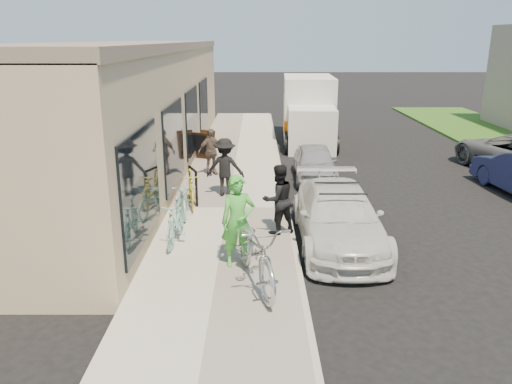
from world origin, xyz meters
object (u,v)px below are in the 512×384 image
object	(u,v)px
cruiser_bike_a	(175,221)
sedan_silver	(315,163)
woman_rider	(238,221)
bike_rack	(193,182)
cruiser_bike_c	(191,189)
sandwich_board	(204,145)
bystander_a	(225,167)
tandem_bike	(256,251)
moving_truck	(308,113)
sedan_white	(338,216)
man_standing	(278,199)
cruiser_bike_b	(183,198)
bystander_b	(211,152)

from	to	relation	value
cruiser_bike_a	sedan_silver	bearing A→B (deg)	60.57
woman_rider	bike_rack	bearing A→B (deg)	100.43
cruiser_bike_c	cruiser_bike_a	bearing A→B (deg)	-100.66
bike_rack	sedan_silver	world-z (taller)	bike_rack
sandwich_board	bystander_a	world-z (taller)	bystander_a
sedan_silver	tandem_bike	distance (m)	7.64
cruiser_bike_a	bystander_a	size ratio (longest dim) A/B	0.98
moving_truck	cruiser_bike_a	world-z (taller)	moving_truck
cruiser_bike_a	sedan_white	bearing A→B (deg)	8.55
moving_truck	man_standing	distance (m)	11.38
tandem_bike	cruiser_bike_c	distance (m)	4.68
sedan_silver	sedan_white	bearing A→B (deg)	-89.33
cruiser_bike_b	cruiser_bike_c	distance (m)	0.71
woman_rider	bystander_b	distance (m)	6.80
sandwich_board	cruiser_bike_c	xyz separation A→B (m)	(0.20, -5.37, -0.04)
sandwich_board	sedan_silver	xyz separation A→B (m)	(3.76, -2.32, -0.10)
bike_rack	sandwich_board	bearing A→B (deg)	92.53
man_standing	tandem_bike	bearing A→B (deg)	50.30
bike_rack	bystander_a	world-z (taller)	bystander_a
moving_truck	cruiser_bike_c	xyz separation A→B (m)	(-3.97, -9.33, -0.62)
bike_rack	bystander_a	distance (m)	1.09
cruiser_bike_a	bike_rack	bearing A→B (deg)	92.44
bystander_a	sedan_white	bearing A→B (deg)	135.10
moving_truck	woman_rider	distance (m)	13.18
bike_rack	man_standing	xyz separation A→B (m)	(2.14, -2.09, 0.20)
sedan_white	sedan_silver	distance (m)	5.20
sedan_silver	bystander_a	distance (m)	3.50
sedan_white	man_standing	size ratio (longest dim) A/B	2.75
moving_truck	woman_rider	size ratio (longest dim) A/B	3.21
bystander_a	tandem_bike	bearing A→B (deg)	103.42
cruiser_bike_a	bystander_b	distance (m)	5.59
bike_rack	cruiser_bike_c	size ratio (longest dim) A/B	0.63
tandem_bike	cruiser_bike_b	world-z (taller)	tandem_bike
sedan_white	man_standing	world-z (taller)	man_standing
bystander_b	man_standing	bearing A→B (deg)	-98.84
bystander_b	sedan_white	bearing A→B (deg)	-88.39
sandwich_board	cruiser_bike_a	size ratio (longest dim) A/B	0.62
moving_truck	cruiser_bike_b	distance (m)	10.85
sandwich_board	cruiser_bike_b	distance (m)	6.07
moving_truck	cruiser_bike_c	size ratio (longest dim) A/B	3.73
sedan_silver	cruiser_bike_c	distance (m)	4.69
cruiser_bike_c	bystander_b	bearing A→B (deg)	75.51
bike_rack	woman_rider	bearing A→B (deg)	-70.79
man_standing	cruiser_bike_c	world-z (taller)	man_standing
woman_rider	cruiser_bike_a	bearing A→B (deg)	131.80
sandwich_board	cruiser_bike_a	distance (m)	7.82
man_standing	bystander_a	xyz separation A→B (m)	(-1.34, 2.79, 0.02)
woman_rider	man_standing	size ratio (longest dim) A/B	1.13
sedan_white	woman_rider	distance (m)	2.60
sandwich_board	sedan_silver	distance (m)	4.42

